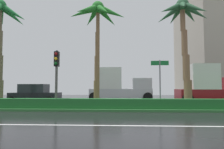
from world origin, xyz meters
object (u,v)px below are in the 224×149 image
at_px(palm_tree_centre, 183,22).
at_px(traffic_signal_median_left, 56,68).
at_px(box_truck_lead, 120,86).
at_px(street_name_sign, 160,77).
at_px(box_truck_following, 213,86).
at_px(palm_tree_mid_left, 0,25).
at_px(car_in_traffic_leading, 35,94).
at_px(palm_tree_centre_left, 97,20).

bearing_deg(palm_tree_centre, traffic_signal_median_left, -168.03).
distance_m(traffic_signal_median_left, box_truck_lead, 9.52).
distance_m(street_name_sign, box_truck_following, 8.05).
bearing_deg(box_truck_lead, palm_tree_mid_left, -141.15).
relative_size(palm_tree_mid_left, street_name_sign, 2.61).
relative_size(car_in_traffic_leading, box_truck_following, 0.67).
relative_size(palm_tree_centre_left, box_truck_lead, 1.19).
bearing_deg(palm_tree_mid_left, car_in_traffic_leading, 72.38).
xyz_separation_m(palm_tree_mid_left, car_in_traffic_leading, (1.16, 3.65, -5.19)).
bearing_deg(street_name_sign, palm_tree_centre, 41.99).
distance_m(palm_tree_centre_left, box_truck_lead, 8.52).
height_order(palm_tree_mid_left, palm_tree_centre, palm_tree_mid_left).
height_order(palm_tree_centre_left, palm_tree_centre, palm_tree_centre).
xyz_separation_m(street_name_sign, box_truck_following, (5.75, 5.62, -0.53)).
xyz_separation_m(palm_tree_centre_left, street_name_sign, (4.14, -1.78, -4.30)).
bearing_deg(palm_tree_mid_left, traffic_signal_median_left, -17.18).
height_order(palm_tree_centre, car_in_traffic_leading, palm_tree_centre).
bearing_deg(car_in_traffic_leading, palm_tree_centre, -15.02).
height_order(palm_tree_centre_left, street_name_sign, palm_tree_centre_left).
relative_size(traffic_signal_median_left, box_truck_following, 0.57).
distance_m(palm_tree_centre_left, street_name_sign, 6.23).
distance_m(traffic_signal_median_left, box_truck_following, 13.55).
bearing_deg(car_in_traffic_leading, traffic_signal_median_left, -54.68).
bearing_deg(palm_tree_centre, palm_tree_centre_left, -179.03).
bearing_deg(palm_tree_centre_left, street_name_sign, -23.24).
xyz_separation_m(palm_tree_mid_left, box_truck_lead, (8.80, 7.09, -4.47)).
bearing_deg(palm_tree_centre_left, traffic_signal_median_left, -144.48).
relative_size(palm_tree_centre_left, palm_tree_centre, 0.99).
bearing_deg(car_in_traffic_leading, box_truck_lead, 24.23).
bearing_deg(car_in_traffic_leading, street_name_sign, -26.94).
xyz_separation_m(palm_tree_mid_left, palm_tree_centre, (13.45, 0.35, 0.16)).
height_order(palm_tree_mid_left, box_truck_lead, palm_tree_mid_left).
bearing_deg(box_truck_following, street_name_sign, -135.67).
bearing_deg(street_name_sign, palm_tree_centre_left, 156.76).
xyz_separation_m(traffic_signal_median_left, box_truck_lead, (4.00, 8.57, -1.13)).
distance_m(palm_tree_mid_left, street_name_sign, 12.11).
distance_m(palm_tree_mid_left, box_truck_following, 18.14).
relative_size(palm_tree_mid_left, car_in_traffic_leading, 1.82).
bearing_deg(palm_tree_centre, palm_tree_mid_left, -178.51).
xyz_separation_m(traffic_signal_median_left, street_name_sign, (6.56, -0.05, -0.60)).
distance_m(palm_tree_mid_left, palm_tree_centre, 13.45).
height_order(street_name_sign, box_truck_following, box_truck_following).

